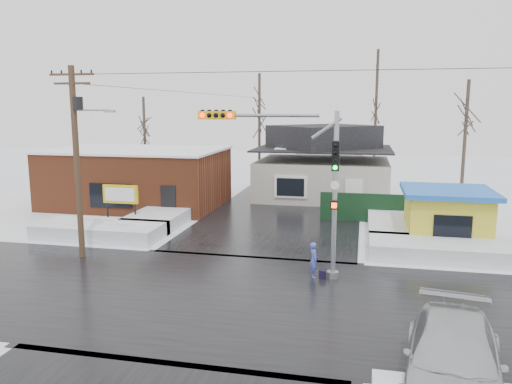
% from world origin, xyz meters
% --- Properties ---
extents(ground, '(120.00, 120.00, 0.00)m').
position_xyz_m(ground, '(0.00, 0.00, 0.00)').
color(ground, white).
rests_on(ground, ground).
extents(road_ns, '(10.00, 120.00, 0.02)m').
position_xyz_m(road_ns, '(0.00, 0.00, 0.01)').
color(road_ns, black).
rests_on(road_ns, ground).
extents(road_ew, '(120.00, 10.00, 0.02)m').
position_xyz_m(road_ew, '(0.00, 0.00, 0.01)').
color(road_ew, black).
rests_on(road_ew, ground).
extents(snowbank_nw, '(7.00, 3.00, 0.80)m').
position_xyz_m(snowbank_nw, '(-9.00, 7.00, 0.40)').
color(snowbank_nw, white).
rests_on(snowbank_nw, ground).
extents(snowbank_ne, '(7.00, 3.00, 0.80)m').
position_xyz_m(snowbank_ne, '(9.00, 7.00, 0.40)').
color(snowbank_ne, white).
rests_on(snowbank_ne, ground).
extents(snowbank_nside_w, '(3.00, 8.00, 0.80)m').
position_xyz_m(snowbank_nside_w, '(-7.00, 12.00, 0.40)').
color(snowbank_nside_w, white).
rests_on(snowbank_nside_w, ground).
extents(snowbank_nside_e, '(3.00, 8.00, 0.80)m').
position_xyz_m(snowbank_nside_e, '(7.00, 12.00, 0.40)').
color(snowbank_nside_e, white).
rests_on(snowbank_nside_e, ground).
extents(traffic_signal, '(6.05, 0.68, 7.00)m').
position_xyz_m(traffic_signal, '(2.43, 2.97, 4.54)').
color(traffic_signal, gray).
rests_on(traffic_signal, ground).
extents(utility_pole, '(3.15, 0.44, 9.00)m').
position_xyz_m(utility_pole, '(-7.93, 3.50, 5.11)').
color(utility_pole, '#382619').
rests_on(utility_pole, ground).
extents(brick_building, '(12.20, 8.20, 4.12)m').
position_xyz_m(brick_building, '(-11.00, 15.99, 2.08)').
color(brick_building, brown).
rests_on(brick_building, ground).
extents(marquee_sign, '(2.20, 0.21, 2.55)m').
position_xyz_m(marquee_sign, '(-9.00, 9.49, 1.92)').
color(marquee_sign, black).
rests_on(marquee_sign, ground).
extents(house, '(10.40, 8.40, 5.76)m').
position_xyz_m(house, '(2.00, 22.00, 2.62)').
color(house, '#B6AFA5').
rests_on(house, ground).
extents(kiosk, '(4.60, 4.60, 2.88)m').
position_xyz_m(kiosk, '(9.50, 9.99, 1.46)').
color(kiosk, gold).
rests_on(kiosk, ground).
extents(fence, '(8.00, 0.12, 1.80)m').
position_xyz_m(fence, '(6.50, 14.00, 0.90)').
color(fence, black).
rests_on(fence, ground).
extents(tree_far_left, '(3.00, 3.00, 10.00)m').
position_xyz_m(tree_far_left, '(-4.00, 26.00, 7.95)').
color(tree_far_left, '#332821').
rests_on(tree_far_left, ground).
extents(tree_far_mid, '(3.00, 3.00, 12.00)m').
position_xyz_m(tree_far_mid, '(6.00, 28.00, 9.54)').
color(tree_far_mid, '#332821').
rests_on(tree_far_mid, ground).
extents(tree_far_right, '(3.00, 3.00, 9.00)m').
position_xyz_m(tree_far_right, '(12.00, 20.00, 7.16)').
color(tree_far_right, '#332821').
rests_on(tree_far_right, ground).
extents(tree_far_west, '(3.00, 3.00, 8.00)m').
position_xyz_m(tree_far_west, '(-14.00, 24.00, 6.36)').
color(tree_far_west, '#332821').
rests_on(tree_far_west, ground).
extents(pedestrian, '(0.48, 0.62, 1.51)m').
position_xyz_m(pedestrian, '(3.20, 2.95, 0.75)').
color(pedestrian, '#4656C6').
rests_on(pedestrian, ground).
extents(car, '(3.26, 6.15, 1.70)m').
position_xyz_m(car, '(7.49, -4.96, 0.85)').
color(car, silver).
rests_on(car, ground).
extents(shopping_bag, '(0.30, 0.21, 0.35)m').
position_xyz_m(shopping_bag, '(3.59, 2.78, 0.17)').
color(shopping_bag, black).
rests_on(shopping_bag, ground).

